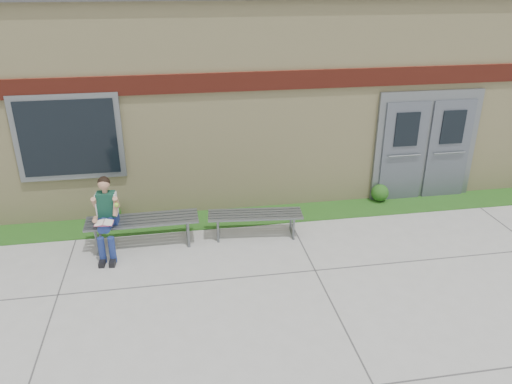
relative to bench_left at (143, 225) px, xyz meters
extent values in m
plane|color=#9E9E99|center=(1.76, -1.84, -0.39)|extent=(80.00, 80.00, 0.00)
cube|color=#124515|center=(1.76, 0.76, -0.38)|extent=(16.00, 0.80, 0.02)
cube|color=beige|center=(1.76, 4.16, 1.61)|extent=(16.00, 6.00, 4.00)
cube|color=maroon|center=(1.76, 1.13, 2.21)|extent=(16.00, 0.06, 0.35)
cube|color=slate|center=(-1.24, 1.12, 1.31)|extent=(1.90, 0.08, 1.60)
cube|color=black|center=(-1.24, 1.08, 1.31)|extent=(1.70, 0.04, 1.40)
cube|color=slate|center=(5.76, 1.12, 0.76)|extent=(2.20, 0.08, 2.30)
cube|color=#505560|center=(5.26, 1.07, 0.66)|extent=(0.92, 0.06, 2.10)
cube|color=#505560|center=(6.26, 1.07, 0.66)|extent=(0.92, 0.06, 2.10)
cube|color=slate|center=(0.00, 0.00, 0.10)|extent=(1.94, 0.56, 0.04)
cube|color=slate|center=(-0.77, 0.00, -0.17)|extent=(0.05, 0.54, 0.44)
cube|color=slate|center=(0.77, 0.00, -0.17)|extent=(0.05, 0.54, 0.44)
cube|color=slate|center=(2.00, 0.00, 0.04)|extent=(1.74, 0.64, 0.03)
cube|color=slate|center=(1.32, 0.00, -0.19)|extent=(0.09, 0.47, 0.39)
cube|color=slate|center=(2.68, 0.00, -0.19)|extent=(0.09, 0.47, 0.39)
cube|color=navy|center=(-0.55, -0.05, 0.19)|extent=(0.34, 0.25, 0.15)
cube|color=#0D3224|center=(-0.55, -0.07, 0.48)|extent=(0.31, 0.21, 0.43)
sphere|color=tan|center=(-0.55, -0.08, 0.85)|extent=(0.21, 0.21, 0.20)
sphere|color=black|center=(-0.55, -0.06, 0.87)|extent=(0.22, 0.22, 0.21)
cylinder|color=navy|center=(-0.66, -0.29, 0.21)|extent=(0.17, 0.40, 0.14)
cylinder|color=navy|center=(-0.49, -0.30, 0.21)|extent=(0.17, 0.40, 0.14)
cylinder|color=navy|center=(-0.66, -0.51, -0.15)|extent=(0.11, 0.11, 0.47)
cylinder|color=navy|center=(-0.49, -0.53, -0.15)|extent=(0.11, 0.11, 0.47)
cube|color=black|center=(-0.66, -0.58, -0.34)|extent=(0.11, 0.25, 0.09)
cube|color=black|center=(-0.49, -0.59, -0.34)|extent=(0.11, 0.25, 0.09)
cylinder|color=tan|center=(-0.73, -0.11, 0.54)|extent=(0.10, 0.21, 0.25)
cylinder|color=tan|center=(-0.38, -0.14, 0.54)|extent=(0.10, 0.21, 0.25)
cube|color=white|center=(-0.58, -0.41, 0.30)|extent=(0.31, 0.23, 0.01)
cube|color=#C34970|center=(-0.58, -0.41, 0.29)|extent=(0.31, 0.24, 0.01)
sphere|color=#93CF37|center=(-0.36, -0.28, 0.54)|extent=(0.08, 0.08, 0.08)
sphere|color=#124515|center=(-0.63, 1.01, -0.20)|extent=(0.33, 0.33, 0.33)
sphere|color=#124515|center=(4.82, 1.01, -0.19)|extent=(0.36, 0.36, 0.36)
camera|label=1|loc=(0.66, -7.97, 4.06)|focal=35.00mm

